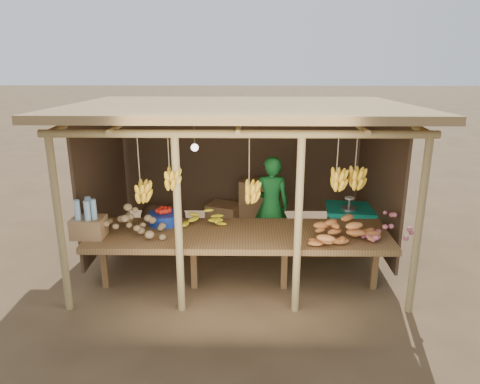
{
  "coord_description": "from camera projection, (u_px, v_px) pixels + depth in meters",
  "views": [
    {
      "loc": [
        0.09,
        -6.57,
        3.16
      ],
      "look_at": [
        0.0,
        0.0,
        1.05
      ],
      "focal_mm": 35.0,
      "sensor_mm": 36.0,
      "label": 1
    }
  ],
  "objects": [
    {
      "name": "potato_heap",
      "position": [
        128.0,
        221.0,
        5.97
      ],
      "size": [
        1.1,
        0.87,
        0.36
      ],
      "primitive_type": null,
      "rotation": [
        0.0,
        0.0,
        0.36
      ],
      "color": "#93754C",
      "rests_on": "counter"
    },
    {
      "name": "burlap_sacks",
      "position": [
        163.0,
        216.0,
        8.21
      ],
      "size": [
        0.8,
        0.42,
        0.57
      ],
      "color": "#493422",
      "rests_on": "ground"
    },
    {
      "name": "tomato_basin",
      "position": [
        164.0,
        217.0,
        6.35
      ],
      "size": [
        0.43,
        0.43,
        0.23
      ],
      "rotation": [
        0.0,
        0.0,
        0.12
      ],
      "color": "navy",
      "rests_on": "counter"
    },
    {
      "name": "bottle_box",
      "position": [
        88.0,
        222.0,
        5.89
      ],
      "size": [
        0.41,
        0.33,
        0.51
      ],
      "color": "olive",
      "rests_on": "counter"
    },
    {
      "name": "stall_structure",
      "position": [
        241.0,
        136.0,
        6.55
      ],
      "size": [
        4.7,
        3.5,
        2.43
      ],
      "color": "#9D8451",
      "rests_on": "ground"
    },
    {
      "name": "tarp_crate",
      "position": [
        349.0,
        226.0,
        7.42
      ],
      "size": [
        0.82,
        0.73,
        0.9
      ],
      "color": "brown",
      "rests_on": "ground"
    },
    {
      "name": "sweet_potato_heap",
      "position": [
        345.0,
        228.0,
        5.74
      ],
      "size": [
        1.03,
        0.74,
        0.36
      ],
      "primitive_type": null,
      "rotation": [
        0.0,
        0.0,
        -0.21
      ],
      "color": "#C67032",
      "rests_on": "counter"
    },
    {
      "name": "counter",
      "position": [
        239.0,
        237.0,
        6.09
      ],
      "size": [
        3.9,
        1.05,
        0.8
      ],
      "color": "brown",
      "rests_on": "ground"
    },
    {
      "name": "vendor",
      "position": [
        271.0,
        205.0,
        7.17
      ],
      "size": [
        0.57,
        0.39,
        1.55
      ],
      "primitive_type": "imported",
      "rotation": [
        0.0,
        0.0,
        3.17
      ],
      "color": "#176827",
      "rests_on": "ground"
    },
    {
      "name": "onion_heap",
      "position": [
        391.0,
        225.0,
        5.84
      ],
      "size": [
        0.82,
        0.65,
        0.35
      ],
      "primitive_type": null,
      "rotation": [
        0.0,
        0.0,
        0.37
      ],
      "color": "#C05D6D",
      "rests_on": "counter"
    },
    {
      "name": "carton_stack",
      "position": [
        247.0,
        208.0,
        8.2
      ],
      "size": [
        1.26,
        0.6,
        0.87
      ],
      "color": "olive",
      "rests_on": "ground"
    },
    {
      "name": "banana_pile",
      "position": [
        204.0,
        211.0,
        6.35
      ],
      "size": [
        0.6,
        0.47,
        0.34
      ],
      "primitive_type": null,
      "rotation": [
        0.0,
        0.0,
        -0.33
      ],
      "color": "yellow",
      "rests_on": "counter"
    },
    {
      "name": "ground",
      "position": [
        240.0,
        257.0,
        7.22
      ],
      "size": [
        60.0,
        60.0,
        0.0
      ],
      "primitive_type": "plane",
      "color": "brown",
      "rests_on": "ground"
    }
  ]
}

